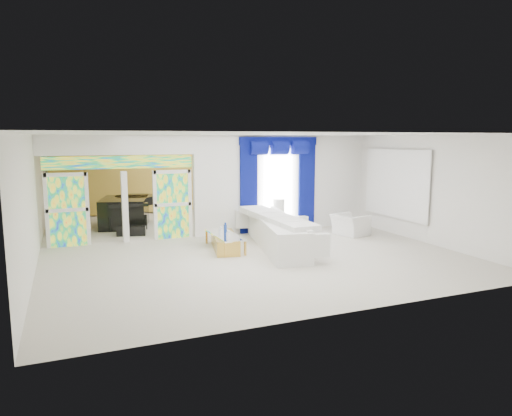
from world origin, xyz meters
name	(u,v)px	position (x,y,z in m)	size (l,w,h in m)	color
floor	(230,241)	(0.00, 0.00, 0.00)	(12.00, 12.00, 0.00)	#B7AF9E
dividing_wall	(284,183)	(2.15, 1.00, 1.50)	(5.70, 0.18, 3.00)	white
dividing_header	(120,145)	(-2.85, 1.00, 2.73)	(4.30, 0.18, 0.55)	white
stained_panel_left	(67,210)	(-4.28, 1.00, 1.00)	(0.95, 0.04, 2.00)	#994C3F
stained_panel_right	(173,204)	(-1.42, 1.00, 1.00)	(0.95, 0.04, 2.00)	#994C3F
stained_transom	(120,162)	(-2.85, 1.00, 2.25)	(4.00, 0.05, 0.35)	#994C3F
window_pane	(278,185)	(1.90, 0.90, 1.45)	(1.00, 0.02, 2.30)	white
blue_drape_left	(249,188)	(0.90, 0.87, 1.40)	(0.55, 0.10, 2.80)	#030E48
blue_drape_right	(306,186)	(2.90, 0.87, 1.40)	(0.55, 0.10, 2.80)	#030E48
blue_pelmet	(279,141)	(1.90, 0.87, 2.82)	(2.60, 0.12, 0.25)	#030E48
wall_mirror	(396,184)	(4.94, -1.00, 1.55)	(0.04, 2.70, 1.90)	white
gold_curtains	(182,174)	(0.00, 5.90, 1.50)	(9.70, 0.12, 2.90)	gold
white_sofa	(276,233)	(0.88, -1.21, 0.39)	(0.87, 4.05, 0.77)	silver
coffee_table	(225,242)	(-0.47, -0.91, 0.19)	(0.58, 1.75, 0.39)	gold
console_table	(287,223)	(2.18, 0.80, 0.22)	(1.31, 0.41, 0.44)	white
table_lamp	(279,208)	(1.88, 0.80, 0.73)	(0.36, 0.36, 0.58)	white
armchair	(350,225)	(3.63, -0.59, 0.32)	(0.97, 0.85, 0.63)	silver
grand_piano	(125,212)	(-2.52, 3.45, 0.47)	(1.43, 1.87, 0.94)	black
piano_bench	(131,231)	(-2.52, 1.85, 0.14)	(0.85, 0.33, 0.28)	black
tv_console	(65,220)	(-4.36, 2.95, 0.40)	(0.55, 0.50, 0.81)	tan
chandelier	(129,146)	(-2.30, 3.40, 2.65)	(0.60, 0.60, 0.60)	gold
decanters	(225,232)	(-0.48, -0.94, 0.48)	(0.11, 0.70, 0.29)	white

